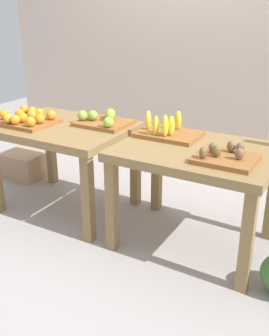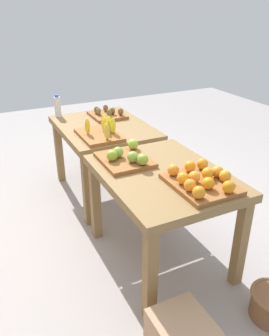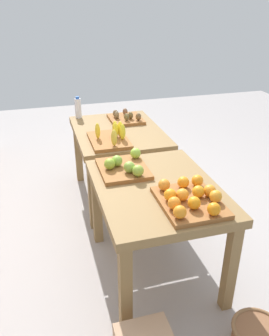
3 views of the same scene
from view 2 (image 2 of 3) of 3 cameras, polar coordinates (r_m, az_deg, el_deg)
ground_plane at (r=3.14m, az=-0.95°, el=-8.50°), size 8.00×8.00×0.00m
display_table_left at (r=2.39m, az=4.67°, el=-3.02°), size 1.04×0.80×0.72m
display_table_right at (r=3.31m, az=-5.17°, el=5.41°), size 1.04×0.80×0.72m
orange_bin at (r=2.18m, az=11.02°, el=-2.00°), size 0.45×0.37×0.11m
apple_bin at (r=2.48m, az=-1.47°, el=1.78°), size 0.42×0.35×0.11m
banana_crate at (r=2.97m, az=-5.67°, el=5.94°), size 0.44×0.32×0.17m
kiwi_bin at (r=3.52m, az=-4.55°, el=8.95°), size 0.36×0.32×0.10m
water_bottle at (r=3.59m, az=-12.68°, el=9.98°), size 0.07×0.07×0.22m
watermelon_pile at (r=4.33m, az=-6.15°, el=3.54°), size 0.76×0.43×0.28m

